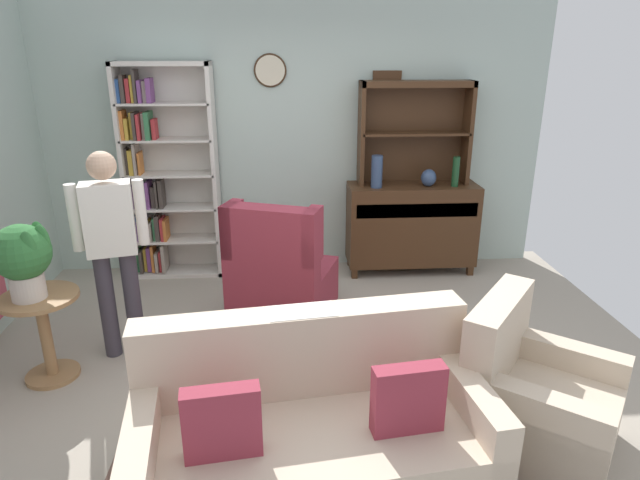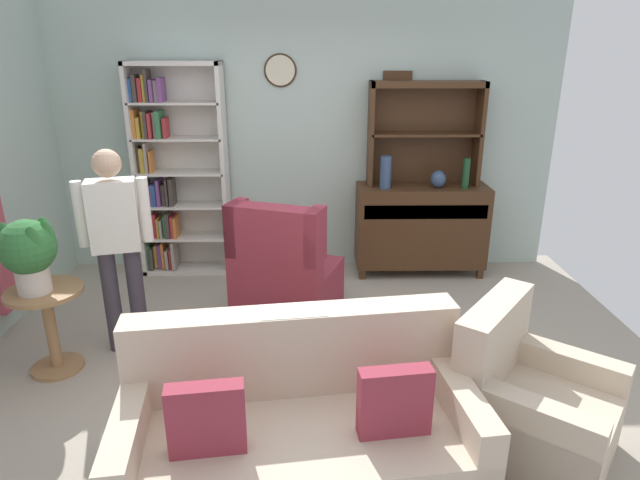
% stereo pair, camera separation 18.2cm
% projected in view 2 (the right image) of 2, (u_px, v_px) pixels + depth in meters
% --- Properties ---
extents(ground_plane, '(5.40, 4.60, 0.02)m').
position_uv_depth(ground_plane, '(307.00, 374.00, 3.93)').
color(ground_plane, '#9E9384').
extents(wall_back, '(5.00, 0.09, 2.80)m').
position_uv_depth(wall_back, '(307.00, 133.00, 5.46)').
color(wall_back, '#ADC1B7').
rests_on(wall_back, ground_plane).
extents(area_rug, '(2.70, 2.15, 0.01)m').
position_uv_depth(area_rug, '(336.00, 397.00, 3.65)').
color(area_rug, brown).
rests_on(area_rug, ground_plane).
extents(bookshelf, '(0.90, 0.30, 2.10)m').
position_uv_depth(bookshelf, '(174.00, 174.00, 5.39)').
color(bookshelf, silver).
rests_on(bookshelf, ground_plane).
extents(sideboard, '(1.30, 0.45, 0.92)m').
position_uv_depth(sideboard, '(420.00, 225.00, 5.52)').
color(sideboard, '#422816').
rests_on(sideboard, ground_plane).
extents(sideboard_hutch, '(1.10, 0.26, 1.00)m').
position_uv_depth(sideboard_hutch, '(425.00, 119.00, 5.27)').
color(sideboard_hutch, '#422816').
rests_on(sideboard_hutch, sideboard).
extents(vase_tall, '(0.11, 0.11, 0.32)m').
position_uv_depth(vase_tall, '(386.00, 172.00, 5.25)').
color(vase_tall, '#33476B').
rests_on(vase_tall, sideboard).
extents(vase_round, '(0.15, 0.15, 0.17)m').
position_uv_depth(vase_round, '(438.00, 179.00, 5.29)').
color(vase_round, '#33476B').
rests_on(vase_round, sideboard).
extents(bottle_wine, '(0.07, 0.07, 0.30)m').
position_uv_depth(bottle_wine, '(466.00, 173.00, 5.25)').
color(bottle_wine, '#194223').
rests_on(bottle_wine, sideboard).
extents(couch_floral, '(1.90, 1.08, 0.90)m').
position_uv_depth(couch_floral, '(300.00, 435.00, 2.83)').
color(couch_floral, beige).
rests_on(couch_floral, ground_plane).
extents(armchair_floral, '(1.08, 1.07, 0.88)m').
position_uv_depth(armchair_floral, '(530.00, 408.00, 3.09)').
color(armchair_floral, beige).
rests_on(armchair_floral, ground_plane).
extents(wingback_chair, '(1.00, 1.01, 1.05)m').
position_uv_depth(wingback_chair, '(284.00, 275.00, 4.63)').
color(wingback_chair, maroon).
rests_on(wingback_chair, ground_plane).
extents(plant_stand, '(0.52, 0.52, 0.64)m').
position_uv_depth(plant_stand, '(49.00, 321.00, 3.85)').
color(plant_stand, '#997047').
rests_on(plant_stand, ground_plane).
extents(potted_plant_large, '(0.37, 0.37, 0.52)m').
position_uv_depth(potted_plant_large, '(29.00, 250.00, 3.63)').
color(potted_plant_large, beige).
rests_on(potted_plant_large, plant_stand).
extents(person_reading, '(0.52, 0.28, 1.56)m').
position_uv_depth(person_reading, '(116.00, 238.00, 3.96)').
color(person_reading, '#38333D').
rests_on(person_reading, ground_plane).
extents(coffee_table, '(0.80, 0.50, 0.42)m').
position_uv_depth(coffee_table, '(302.00, 349.00, 3.56)').
color(coffee_table, '#422816').
rests_on(coffee_table, ground_plane).
extents(book_stack, '(0.20, 0.16, 0.10)m').
position_uv_depth(book_stack, '(316.00, 331.00, 3.55)').
color(book_stack, '#3F3833').
rests_on(book_stack, coffee_table).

